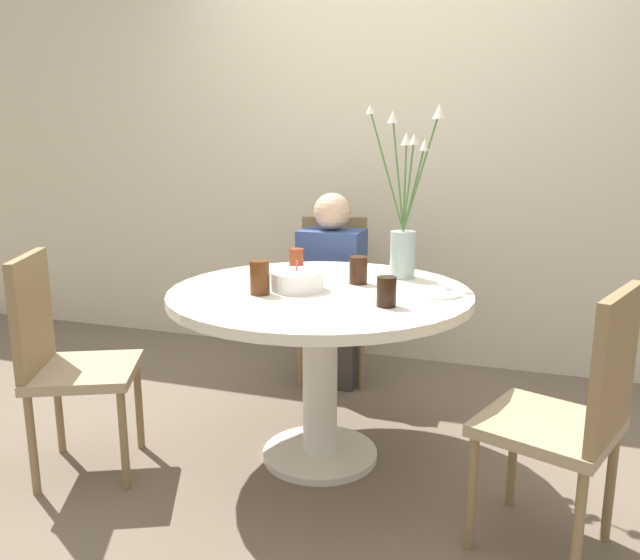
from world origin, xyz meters
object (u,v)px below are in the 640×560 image
object	(u,v)px
drink_glass_3	(297,260)
person_guest	(332,296)
drink_glass_0	(358,270)
drink_glass_1	(260,278)
side_plate	(440,294)
chair_right_flank	(333,287)
drink_glass_2	(386,292)
birthday_cake	(297,281)
flower_vase	(405,227)
chair_near_front	(63,353)
chair_left_flank	(574,409)

from	to	relation	value
drink_glass_3	person_guest	world-z (taller)	person_guest
drink_glass_0	drink_glass_1	bearing A→B (deg)	-135.82
side_plate	person_guest	xyz separation A→B (m)	(-0.70, 0.79, -0.25)
chair_right_flank	drink_glass_2	size ratio (longest dim) A/B	8.24
drink_glass_0	drink_glass_3	xyz separation A→B (m)	(-0.34, 0.15, -0.00)
birthday_cake	flower_vase	bearing A→B (deg)	45.87
person_guest	flower_vase	bearing A→B (deg)	-45.88
side_plate	person_guest	bearing A→B (deg)	131.53
flower_vase	drink_glass_0	distance (m)	0.29
chair_near_front	chair_left_flank	distance (m)	1.91
birthday_cake	drink_glass_1	distance (m)	0.16
flower_vase	drink_glass_2	size ratio (longest dim) A/B	6.77
flower_vase	drink_glass_1	bearing A→B (deg)	-134.19
chair_near_front	flower_vase	bearing A→B (deg)	-82.49
side_plate	drink_glass_0	world-z (taller)	drink_glass_0
flower_vase	drink_glass_0	world-z (taller)	flower_vase
drink_glass_1	drink_glass_2	world-z (taller)	drink_glass_1
chair_left_flank	drink_glass_2	bearing A→B (deg)	-85.60
chair_right_flank	drink_glass_2	bearing A→B (deg)	-78.43
birthday_cake	chair_right_flank	bearing A→B (deg)	99.32
flower_vase	drink_glass_2	distance (m)	0.54
chair_right_flank	side_plate	world-z (taller)	chair_right_flank
chair_near_front	side_plate	distance (m)	1.52
birthday_cake	drink_glass_3	world-z (taller)	birthday_cake
chair_near_front	drink_glass_0	size ratio (longest dim) A/B	7.80
birthday_cake	flower_vase	xyz separation A→B (m)	(0.36, 0.37, 0.19)
drink_glass_0	drink_glass_3	world-z (taller)	drink_glass_0
chair_right_flank	person_guest	distance (m)	0.16
drink_glass_0	drink_glass_3	bearing A→B (deg)	155.57
drink_glass_0	drink_glass_3	distance (m)	0.37
flower_vase	person_guest	world-z (taller)	flower_vase
person_guest	birthday_cake	bearing A→B (deg)	-81.58
chair_right_flank	chair_left_flank	bearing A→B (deg)	-62.50
person_guest	chair_left_flank	bearing A→B (deg)	-45.62
side_plate	chair_left_flank	bearing A→B (deg)	-41.01
drink_glass_0	person_guest	xyz separation A→B (m)	(-0.34, 0.69, -0.30)
chair_near_front	drink_glass_1	distance (m)	0.85
drink_glass_3	flower_vase	bearing A→B (deg)	3.08
chair_near_front	drink_glass_1	size ratio (longest dim) A/B	6.72
chair_right_flank	birthday_cake	bearing A→B (deg)	-95.06
chair_left_flank	drink_glass_1	xyz separation A→B (m)	(-1.17, 0.21, 0.30)
chair_right_flank	chair_left_flank	size ratio (longest dim) A/B	1.00
side_plate	person_guest	world-z (taller)	person_guest
drink_glass_1	chair_left_flank	bearing A→B (deg)	-10.27
side_plate	chair_right_flank	bearing A→B (deg)	128.03
flower_vase	person_guest	bearing A→B (deg)	134.12
birthday_cake	drink_glass_3	distance (m)	0.37
chair_left_flank	drink_glass_0	world-z (taller)	chair_left_flank
chair_left_flank	side_plate	distance (m)	0.69
birthday_cake	drink_glass_2	xyz separation A→B (m)	(0.40, -0.14, 0.02)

